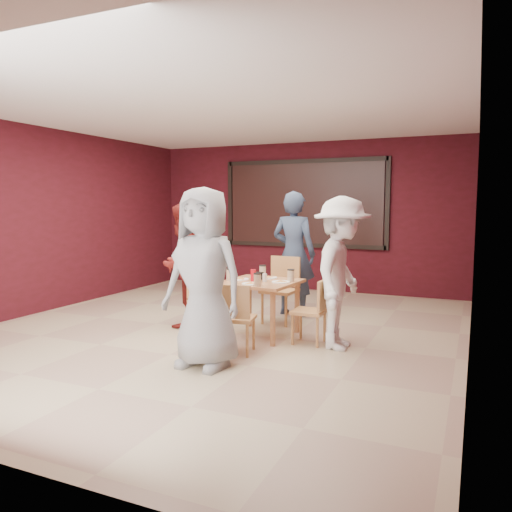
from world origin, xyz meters
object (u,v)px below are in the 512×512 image
at_px(dining_table, 260,287).
at_px(diner_right, 341,273).
at_px(chair_back, 282,285).
at_px(diner_front, 204,278).
at_px(chair_front, 235,315).
at_px(diner_left, 183,265).
at_px(chair_left, 203,295).
at_px(chair_right, 314,308).
at_px(diner_back, 294,254).

bearing_deg(dining_table, diner_right, -6.98).
relative_size(chair_back, diner_right, 0.52).
bearing_deg(chair_back, diner_front, -90.72).
xyz_separation_m(chair_front, diner_left, (-1.22, 0.89, 0.38)).
bearing_deg(diner_left, chair_back, 123.42).
bearing_deg(dining_table, chair_front, -85.03).
height_order(chair_front, diner_right, diner_right).
bearing_deg(diner_right, chair_left, 84.06).
bearing_deg(chair_right, chair_back, 130.14).
relative_size(chair_back, chair_left, 1.17).
bearing_deg(chair_right, diner_front, -122.23).
xyz_separation_m(diner_front, diner_right, (1.10, 1.19, -0.04)).
height_order(dining_table, chair_left, dining_table).
relative_size(dining_table, chair_front, 1.19).
bearing_deg(diner_back, diner_front, 93.88).
bearing_deg(dining_table, chair_left, 178.60).
bearing_deg(chair_back, diner_back, 89.93).
distance_m(chair_left, diner_left, 0.50).
height_order(chair_left, diner_front, diner_front).
bearing_deg(chair_left, diner_back, 56.93).
height_order(chair_front, chair_right, chair_front).
xyz_separation_m(diner_back, diner_left, (-1.13, -1.23, -0.08)).
relative_size(dining_table, chair_back, 1.03).
distance_m(dining_table, diner_front, 1.35).
distance_m(chair_back, chair_right, 1.16).
xyz_separation_m(diner_front, diner_left, (-1.10, 1.37, -0.08)).
height_order(chair_right, diner_front, diner_front).
bearing_deg(diner_left, diner_front, 38.79).
bearing_deg(chair_back, diner_right, -40.78).
bearing_deg(diner_right, diner_left, 83.99).
xyz_separation_m(dining_table, diner_right, (1.06, -0.13, 0.25)).
bearing_deg(diner_back, chair_back, 94.41).
relative_size(chair_front, chair_back, 0.87).
bearing_deg(diner_front, dining_table, 92.00).
bearing_deg(diner_front, chair_front, 80.18).
relative_size(chair_front, diner_back, 0.43).
xyz_separation_m(chair_left, diner_left, (-0.31, 0.03, 0.39)).
xyz_separation_m(dining_table, chair_back, (-0.01, 0.79, -0.10)).
xyz_separation_m(diner_front, diner_back, (0.03, 2.60, 0.01)).
bearing_deg(chair_left, chair_front, -43.73).
bearing_deg(dining_table, diner_back, 90.59).
height_order(chair_front, chair_back, chair_back).
bearing_deg(diner_back, chair_front, 96.81).
relative_size(dining_table, chair_right, 1.22).
xyz_separation_m(chair_back, chair_right, (0.75, -0.89, -0.08)).
distance_m(dining_table, chair_left, 0.85).
height_order(chair_front, chair_left, chair_front).
relative_size(chair_front, diner_front, 0.43).
xyz_separation_m(chair_right, diner_left, (-1.88, 0.14, 0.40)).
relative_size(chair_right, diner_left, 0.46).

